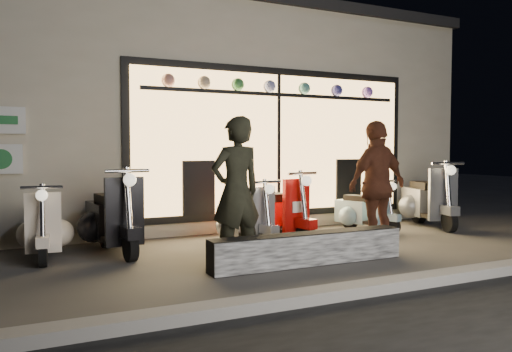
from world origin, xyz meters
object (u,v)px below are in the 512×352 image
at_px(scooter_red, 273,213).
at_px(woman, 377,185).
at_px(man, 236,191).
at_px(scooter_silver, 243,219).
at_px(graffiti_barrier, 308,249).

height_order(scooter_red, woman, woman).
bearing_deg(scooter_red, man, -142.51).
relative_size(scooter_silver, scooter_red, 0.90).
distance_m(graffiti_barrier, scooter_silver, 1.62).
height_order(scooter_silver, woman, woman).
bearing_deg(graffiti_barrier, man, 157.50).
height_order(man, woman, woman).
distance_m(scooter_red, woman, 1.73).
bearing_deg(scooter_silver, woman, -45.64).
bearing_deg(scooter_silver, scooter_red, 4.64).
distance_m(graffiti_barrier, man, 1.15).
xyz_separation_m(scooter_silver, woman, (1.57, -1.20, 0.54)).
relative_size(graffiti_barrier, scooter_red, 1.75).
xyz_separation_m(man, woman, (2.21, 0.05, 0.00)).
distance_m(man, woman, 2.21).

